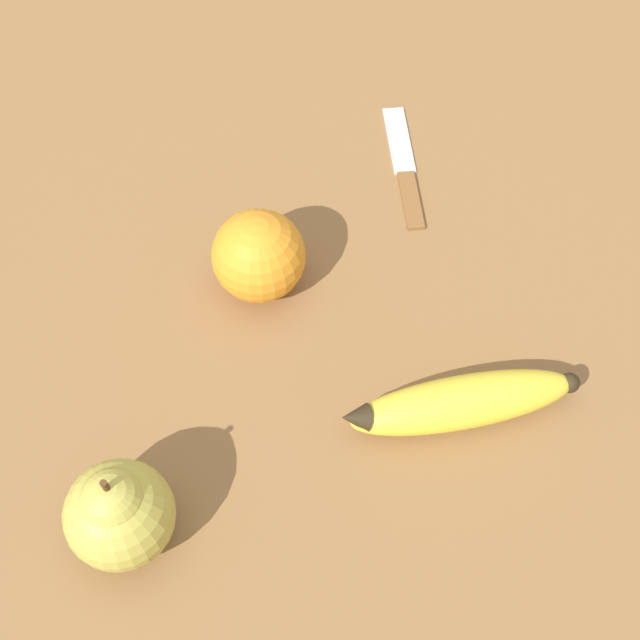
{
  "coord_description": "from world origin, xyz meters",
  "views": [
    {
      "loc": [
        -0.13,
        -0.42,
        0.65
      ],
      "look_at": [
        -0.08,
        -0.01,
        0.03
      ],
      "focal_mm": 50.0,
      "sensor_mm": 36.0,
      "label": 1
    }
  ],
  "objects_px": {
    "banana": "(460,403)",
    "orange": "(259,256)",
    "pear": "(119,512)",
    "paring_knife": "(405,169)"
  },
  "relations": [
    {
      "from": "banana",
      "to": "orange",
      "type": "height_order",
      "value": "orange"
    },
    {
      "from": "pear",
      "to": "paring_knife",
      "type": "distance_m",
      "value": 0.44
    },
    {
      "from": "orange",
      "to": "paring_knife",
      "type": "distance_m",
      "value": 0.2
    },
    {
      "from": "pear",
      "to": "banana",
      "type": "bearing_deg",
      "value": 15.1
    },
    {
      "from": "banana",
      "to": "orange",
      "type": "xyz_separation_m",
      "value": [
        -0.15,
        0.15,
        0.02
      ]
    },
    {
      "from": "banana",
      "to": "pear",
      "type": "relative_size",
      "value": 2.03
    },
    {
      "from": "orange",
      "to": "paring_knife",
      "type": "xyz_separation_m",
      "value": [
        0.15,
        0.12,
        -0.04
      ]
    },
    {
      "from": "orange",
      "to": "paring_knife",
      "type": "height_order",
      "value": "orange"
    },
    {
      "from": "banana",
      "to": "paring_knife",
      "type": "distance_m",
      "value": 0.27
    },
    {
      "from": "banana",
      "to": "pear",
      "type": "bearing_deg",
      "value": 10.25
    }
  ]
}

